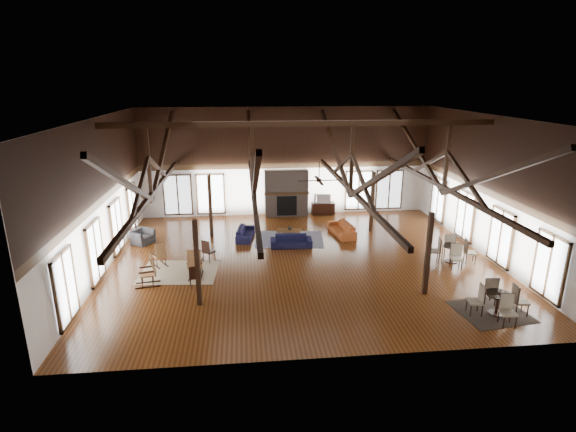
{
  "coord_description": "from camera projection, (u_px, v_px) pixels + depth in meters",
  "views": [
    {
      "loc": [
        -2.4,
        -17.6,
        7.41
      ],
      "look_at": [
        -0.49,
        1.0,
        1.7
      ],
      "focal_mm": 28.0,
      "sensor_mm": 36.0,
      "label": 1
    }
  ],
  "objects": [
    {
      "name": "sofa_navy_left",
      "position": [
        245.0,
        233.0,
        21.75
      ],
      "size": [
        1.93,
        1.0,
        0.54
      ],
      "primitive_type": "imported",
      "rotation": [
        0.0,
        0.0,
        1.42
      ],
      "color": "#141336",
      "rests_on": "floor"
    },
    {
      "name": "coffee_table",
      "position": [
        289.0,
        231.0,
        21.62
      ],
      "size": [
        1.28,
        0.87,
        0.45
      ],
      "rotation": [
        0.0,
        0.0,
        -0.26
      ],
      "color": "brown",
      "rests_on": "floor"
    },
    {
      "name": "cup_far",
      "position": [
        453.0,
        244.0,
        18.81
      ],
      "size": [
        0.14,
        0.14,
        0.11
      ],
      "primitive_type": "imported",
      "rotation": [
        0.0,
        0.0,
        0.05
      ],
      "color": "#B2B2B2",
      "rests_on": "cafe_table_far"
    },
    {
      "name": "wall_right",
      "position": [
        489.0,
        188.0,
        19.05
      ],
      "size": [
        0.02,
        14.0,
        6.0
      ],
      "primitive_type": "cube",
      "color": "white",
      "rests_on": "floor"
    },
    {
      "name": "wall_front",
      "position": [
        338.0,
        257.0,
        11.61
      ],
      "size": [
        16.0,
        0.02,
        6.0
      ],
      "primitive_type": "cube",
      "color": "white",
      "rests_on": "floor"
    },
    {
      "name": "cup_near",
      "position": [
        500.0,
        291.0,
        14.66
      ],
      "size": [
        0.15,
        0.15,
        0.1
      ],
      "primitive_type": "imported",
      "rotation": [
        0.0,
        0.0,
        -0.17
      ],
      "color": "#B2B2B2",
      "rests_on": "cafe_table_near"
    },
    {
      "name": "television",
      "position": [
        322.0,
        198.0,
        25.5
      ],
      "size": [
        0.95,
        0.25,
        0.54
      ],
      "primitive_type": "imported",
      "rotation": [
        0.0,
        0.0,
        -0.14
      ],
      "color": "#B2B2B2",
      "rests_on": "tv_console"
    },
    {
      "name": "ceiling",
      "position": [
        303.0,
        117.0,
        17.39
      ],
      "size": [
        16.0,
        14.0,
        0.02
      ],
      "primitive_type": "cube",
      "color": "black",
      "rests_on": "wall_back"
    },
    {
      "name": "side_chair_b",
      "position": [
        194.0,
        275.0,
        16.5
      ],
      "size": [
        0.43,
        0.43,
        0.88
      ],
      "rotation": [
        0.0,
        0.0,
        0.18
      ],
      "color": "black",
      "rests_on": "floor"
    },
    {
      "name": "armchair",
      "position": [
        142.0,
        237.0,
        21.07
      ],
      "size": [
        1.28,
        1.31,
        0.65
      ],
      "primitive_type": "imported",
      "rotation": [
        0.0,
        0.0,
        0.98
      ],
      "color": "#353437",
      "rests_on": "floor"
    },
    {
      "name": "cafe_table_near",
      "position": [
        498.0,
        300.0,
        14.64
      ],
      "size": [
        1.98,
        1.98,
        1.02
      ],
      "rotation": [
        0.0,
        0.0,
        -0.11
      ],
      "color": "black",
      "rests_on": "floor"
    },
    {
      "name": "side_chair_a",
      "position": [
        207.0,
        250.0,
        18.79
      ],
      "size": [
        0.59,
        0.59,
        0.99
      ],
      "rotation": [
        0.0,
        0.0,
        -0.65
      ],
      "color": "black",
      "rests_on": "floor"
    },
    {
      "name": "side_table_lamp",
      "position": [
        136.0,
        231.0,
        21.66
      ],
      "size": [
        0.42,
        0.42,
        1.06
      ],
      "color": "black",
      "rests_on": "floor"
    },
    {
      "name": "floor",
      "position": [
        302.0,
        260.0,
        19.14
      ],
      "size": [
        16.0,
        16.0,
        0.0
      ],
      "primitive_type": "plane",
      "color": "brown",
      "rests_on": "ground"
    },
    {
      "name": "tv_console",
      "position": [
        323.0,
        208.0,
        25.68
      ],
      "size": [
        1.31,
        0.49,
        0.65
      ],
      "primitive_type": "cube",
      "color": "black",
      "rests_on": "floor"
    },
    {
      "name": "rug_tan",
      "position": [
        179.0,
        272.0,
        18.0
      ],
      "size": [
        3.21,
        2.61,
        0.01
      ],
      "primitive_type": "cube",
      "rotation": [
        0.0,
        0.0,
        -0.08
      ],
      "color": "#C8AF8B",
      "rests_on": "floor"
    },
    {
      "name": "ceiling_fan",
      "position": [
        319.0,
        180.0,
        17.15
      ],
      "size": [
        1.6,
        1.6,
        0.75
      ],
      "color": "black",
      "rests_on": "roof_truss"
    },
    {
      "name": "cafe_table_far",
      "position": [
        452.0,
        251.0,
        18.87
      ],
      "size": [
        1.99,
        1.99,
        1.02
      ],
      "rotation": [
        0.0,
        0.0,
        -0.23
      ],
      "color": "black",
      "rests_on": "floor"
    },
    {
      "name": "rocking_chair_a",
      "position": [
        160.0,
        255.0,
        18.44
      ],
      "size": [
        0.77,
        0.88,
        1.01
      ],
      "rotation": [
        0.0,
        0.0,
        0.57
      ],
      "color": "#A46B3E",
      "rests_on": "floor"
    },
    {
      "name": "sofa_navy_front",
      "position": [
        291.0,
        241.0,
        20.63
      ],
      "size": [
        1.92,
        0.81,
        0.55
      ],
      "primitive_type": "imported",
      "rotation": [
        0.0,
        0.0,
        -0.04
      ],
      "color": "#141437",
      "rests_on": "floor"
    },
    {
      "name": "roof_truss",
      "position": [
        303.0,
        167.0,
        17.97
      ],
      "size": [
        15.6,
        14.07,
        3.14
      ],
      "color": "black",
      "rests_on": "wall_back"
    },
    {
      "name": "sofa_orange",
      "position": [
        342.0,
        229.0,
        22.22
      ],
      "size": [
        2.17,
        1.08,
        0.61
      ],
      "primitive_type": "imported",
      "rotation": [
        0.0,
        0.0,
        -1.44
      ],
      "color": "#B05122",
      "rests_on": "floor"
    },
    {
      "name": "wall_left",
      "position": [
        99.0,
        197.0,
        17.48
      ],
      "size": [
        0.02,
        14.0,
        6.0
      ],
      "primitive_type": "cube",
      "color": "white",
      "rests_on": "floor"
    },
    {
      "name": "rug_navy",
      "position": [
        289.0,
        239.0,
        21.69
      ],
      "size": [
        3.46,
        2.75,
        0.01
      ],
      "primitive_type": "cube",
      "rotation": [
        0.0,
        0.0,
        -0.11
      ],
      "color": "#1B214B",
      "rests_on": "floor"
    },
    {
      "name": "rug_dark",
      "position": [
        491.0,
        312.0,
        14.92
      ],
      "size": [
        2.43,
        2.26,
        0.01
      ],
      "primitive_type": "cube",
      "rotation": [
        0.0,
        0.0,
        0.13
      ],
      "color": "black",
      "rests_on": "floor"
    },
    {
      "name": "rocking_chair_c",
      "position": [
        150.0,
        271.0,
        16.72
      ],
      "size": [
        0.97,
        0.62,
        1.16
      ],
      "rotation": [
        0.0,
        0.0,
        1.74
      ],
      "color": "#A46B3E",
      "rests_on": "floor"
    },
    {
      "name": "post_grid",
      "position": [
        302.0,
        227.0,
        18.7
      ],
      "size": [
        8.16,
        7.16,
        3.05
      ],
      "color": "black",
      "rests_on": "floor"
    },
    {
      "name": "fireplace",
      "position": [
        286.0,
        193.0,
        25.11
      ],
      "size": [
        2.5,
        0.69,
        2.6
      ],
      "color": "#6E5E53",
      "rests_on": "floor"
    },
    {
      "name": "vase",
      "position": [
        290.0,
        228.0,
        21.6
      ],
      "size": [
        0.24,
        0.24,
        0.21
      ],
      "primitive_type": "imported",
      "rotation": [
        0.0,
        0.0,
        -0.2
      ],
      "color": "#B2B2B2",
      "rests_on": "coffee_table"
    },
    {
      "name": "rocking_chair_b",
      "position": [
        195.0,
        264.0,
        17.33
      ],
      "size": [
        0.54,
        0.94,
        1.19
      ],
      "rotation": [
        0.0,
        0.0,
        -0.04
      ],
      "color": "#A46B3E",
      "rests_on": "floor"
    },
    {
      "name": "wall_back",
      "position": [
        286.0,
        162.0,
        24.93
      ],
      "size": [
        16.0,
        0.02,
        6.0
      ],
      "primitive_type": "cube",
      "color": "white",
      "rests_on": "floor"
    }
  ]
}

